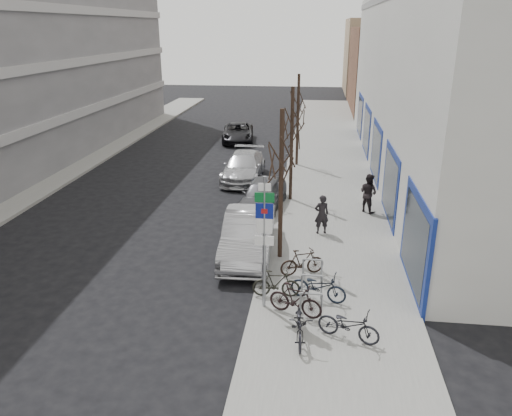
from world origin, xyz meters
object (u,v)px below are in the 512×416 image
(meter_back, at_px, (287,162))
(lane_car, at_px, (238,133))
(tree_far, at_px, (298,99))
(parked_car_back, at_px, (244,167))
(pedestrian_far, at_px, (368,193))
(parked_car_front, at_px, (248,235))
(bike_near_right, at_px, (295,299))
(bike_far_inner, at_px, (302,262))
(pedestrian_near, at_px, (322,214))
(parked_car_mid, at_px, (263,195))
(tree_mid, at_px, (292,118))
(meter_front, at_px, (266,242))
(tree_near, at_px, (282,150))
(bike_rack, at_px, (312,284))
(bike_mid_curb, at_px, (318,284))
(meter_mid, at_px, (279,193))
(bike_near_left, at_px, (300,322))
(bike_far_curb, at_px, (349,322))
(bike_mid_inner, at_px, (276,283))
(highway_sign_pole, at_px, (264,235))

(meter_back, relative_size, lane_car, 0.27)
(tree_far, height_order, parked_car_back, tree_far)
(pedestrian_far, bearing_deg, parked_car_front, 88.10)
(meter_back, height_order, lane_car, meter_back)
(meter_back, relative_size, bike_near_right, 0.77)
(bike_far_inner, xyz_separation_m, pedestrian_near, (0.63, 3.70, 0.34))
(parked_car_mid, relative_size, pedestrian_near, 2.62)
(tree_mid, xyz_separation_m, meter_front, (-0.45, -7.00, -3.19))
(tree_near, bearing_deg, bike_rack, -67.52)
(tree_far, distance_m, bike_mid_curb, 16.36)
(meter_mid, distance_m, parked_car_front, 4.81)
(pedestrian_near, bearing_deg, meter_mid, -68.41)
(bike_near_left, xyz_separation_m, pedestrian_far, (2.63, 10.25, 0.36))
(lane_car, bearing_deg, bike_mid_curb, -82.07)
(bike_near_left, bearing_deg, parked_car_mid, 97.43)
(tree_near, relative_size, tree_mid, 1.00)
(meter_front, distance_m, parked_car_back, 10.74)
(bike_far_curb, xyz_separation_m, pedestrian_far, (1.35, 10.08, 0.38))
(tree_far, xyz_separation_m, bike_mid_curb, (1.40, -15.93, -3.42))
(meter_mid, bearing_deg, bike_mid_curb, -76.87)
(bike_rack, bearing_deg, tree_far, 94.32)
(tree_near, relative_size, meter_mid, 4.33)
(tree_far, height_order, parked_car_front, tree_far)
(bike_near_right, xyz_separation_m, pedestrian_far, (2.81, 9.03, 0.39))
(bike_near_left, relative_size, bike_mid_curb, 1.00)
(bike_far_inner, height_order, pedestrian_far, pedestrian_far)
(parked_car_mid, bearing_deg, bike_near_left, -71.46)
(bike_far_curb, relative_size, parked_car_back, 0.34)
(bike_mid_inner, xyz_separation_m, bike_far_inner, (0.75, 1.57, 0.02))
(tree_mid, relative_size, lane_car, 1.15)
(tree_mid, height_order, bike_near_left, tree_mid)
(highway_sign_pole, bearing_deg, parked_car_mid, 96.50)
(parked_car_back, xyz_separation_m, pedestrian_far, (6.36, -4.80, 0.31))
(bike_mid_curb, height_order, parked_car_back, parked_car_back)
(bike_mid_inner, bearing_deg, bike_rack, -93.80)
(parked_car_back, bearing_deg, bike_rack, -72.51)
(bike_mid_curb, xyz_separation_m, bike_far_curb, (0.81, -1.97, -0.01))
(bike_far_inner, xyz_separation_m, parked_car_back, (-3.65, 11.30, 0.11))
(meter_mid, height_order, pedestrian_far, pedestrian_far)
(highway_sign_pole, xyz_separation_m, bike_mid_inner, (0.31, 0.62, -1.85))
(highway_sign_pole, bearing_deg, pedestrian_far, 66.60)
(bike_rack, height_order, meter_front, meter_front)
(meter_front, height_order, parked_car_mid, parked_car_mid)
(bike_rack, distance_m, bike_far_inner, 1.61)
(bike_rack, height_order, bike_far_curb, bike_far_curb)
(bike_rack, bearing_deg, parked_car_front, 127.33)
(lane_car, bearing_deg, parked_car_front, -86.99)
(bike_near_left, xyz_separation_m, lane_car, (-5.58, 24.69, -0.01))
(meter_mid, bearing_deg, bike_mid_inner, -85.96)
(meter_back, xyz_separation_m, parked_car_mid, (-0.75, -5.24, -0.19))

